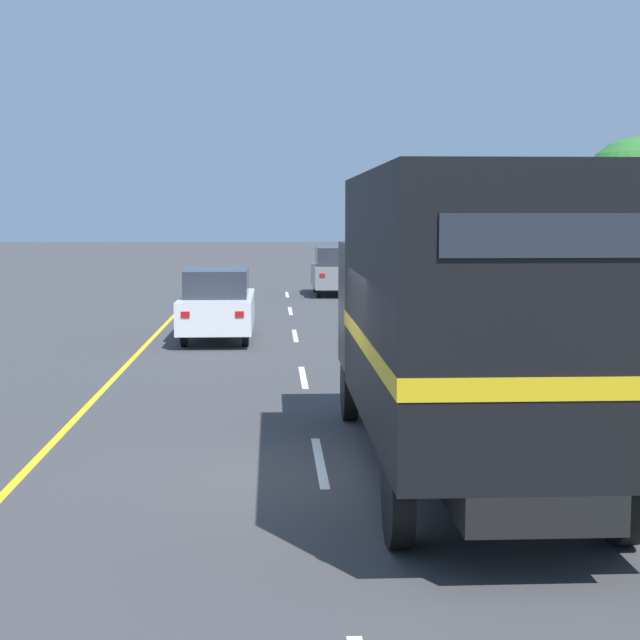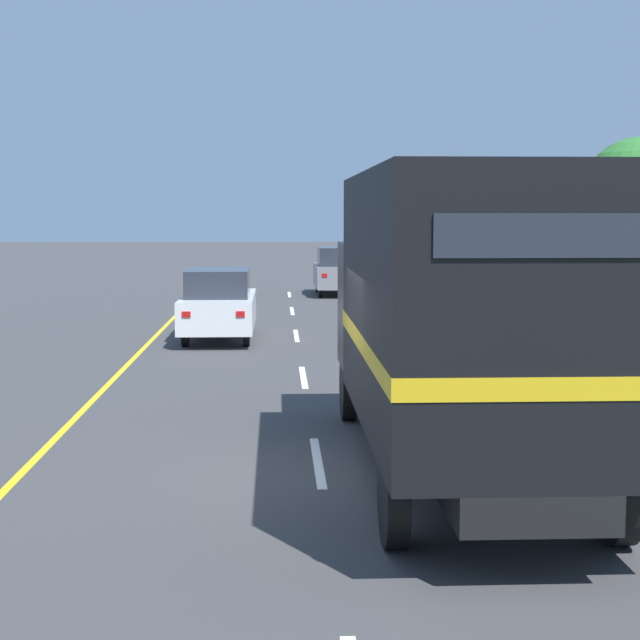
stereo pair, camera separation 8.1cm
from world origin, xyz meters
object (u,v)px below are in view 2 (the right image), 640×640
at_px(lead_car_grey_ahead, 338,271).
at_px(roadside_tree_mid, 639,194).
at_px(horse_trailer_truck, 463,313).
at_px(highway_sign, 631,277).
at_px(lead_car_white, 219,303).

relative_size(lead_car_grey_ahead, roadside_tree_mid, 0.71).
height_order(horse_trailer_truck, roadside_tree_mid, roadside_tree_mid).
bearing_deg(highway_sign, lead_car_white, 142.93).
distance_m(horse_trailer_truck, lead_car_grey_ahead, 27.23).
relative_size(horse_trailer_truck, lead_car_white, 1.75).
bearing_deg(horse_trailer_truck, lead_car_white, 105.21).
xyz_separation_m(horse_trailer_truck, highway_sign, (4.68, 7.21, -0.05)).
relative_size(horse_trailer_truck, roadside_tree_mid, 1.37).
bearing_deg(lead_car_white, roadside_tree_mid, 30.44).
xyz_separation_m(lead_car_grey_ahead, roadside_tree_mid, (9.93, -5.56, 2.91)).
distance_m(lead_car_grey_ahead, roadside_tree_mid, 11.75).
bearing_deg(lead_car_white, highway_sign, -37.07).
relative_size(lead_car_grey_ahead, highway_sign, 1.35).
relative_size(horse_trailer_truck, lead_car_grey_ahead, 1.91).
bearing_deg(lead_car_white, horse_trailer_truck, -74.79).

